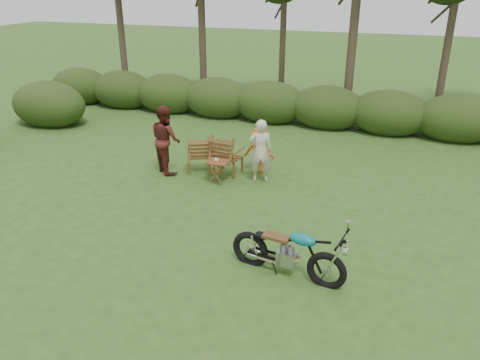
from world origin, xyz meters
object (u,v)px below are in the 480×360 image
(motorcycle, at_px, (286,273))
(cup, at_px, (216,160))
(adult_a, at_px, (260,181))
(lawn_chair_right, at_px, (228,173))
(child, at_px, (259,172))
(adult_b, at_px, (168,171))
(side_table, at_px, (218,172))
(lawn_chair_left, at_px, (199,170))

(motorcycle, bearing_deg, cup, 137.77)
(cup, height_order, adult_a, adult_a)
(lawn_chair_right, bearing_deg, child, -147.90)
(lawn_chair_right, xyz_separation_m, adult_a, (0.92, -0.19, 0.00))
(adult_b, bearing_deg, side_table, -150.18)
(lawn_chair_right, height_order, adult_b, adult_b)
(adult_a, relative_size, adult_b, 0.90)
(adult_a, bearing_deg, lawn_chair_right, -31.87)
(side_table, bearing_deg, lawn_chair_left, 144.02)
(side_table, height_order, cup, cup)
(adult_a, bearing_deg, cup, 5.12)
(side_table, distance_m, cup, 0.32)
(motorcycle, bearing_deg, lawn_chair_left, 140.05)
(motorcycle, xyz_separation_m, side_table, (-2.61, 3.22, 0.28))
(cup, bearing_deg, motorcycle, -50.51)
(child, bearing_deg, motorcycle, 111.36)
(motorcycle, xyz_separation_m, child, (-1.86, 4.18, 0.00))
(side_table, relative_size, child, 0.46)
(lawn_chair_left, height_order, adult_a, adult_a)
(lawn_chair_right, bearing_deg, lawn_chair_left, 9.11)
(cup, bearing_deg, lawn_chair_left, 141.56)
(adult_b, bearing_deg, lawn_chair_right, -127.92)
(lawn_chair_left, height_order, child, child)
(lawn_chair_right, relative_size, adult_a, 0.67)
(adult_a, height_order, child, adult_a)
(lawn_chair_right, relative_size, adult_b, 0.61)
(lawn_chair_right, bearing_deg, side_table, 92.19)
(side_table, distance_m, adult_b, 1.55)
(adult_a, bearing_deg, child, -89.44)
(lawn_chair_left, bearing_deg, cup, 113.43)
(lawn_chair_right, height_order, cup, cup)
(lawn_chair_right, relative_size, child, 0.88)
(motorcycle, height_order, adult_a, adult_a)
(lawn_chair_left, bearing_deg, child, 167.06)
(cup, xyz_separation_m, adult_b, (-1.50, 0.25, -0.60))
(child, bearing_deg, lawn_chair_left, 12.58)
(child, bearing_deg, adult_b, 15.83)
(lawn_chair_right, xyz_separation_m, side_table, (-0.03, -0.60, 0.28))
(cup, bearing_deg, side_table, 79.04)
(adult_a, height_order, adult_b, adult_b)
(cup, height_order, child, cup)
(cup, bearing_deg, adult_b, 170.35)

